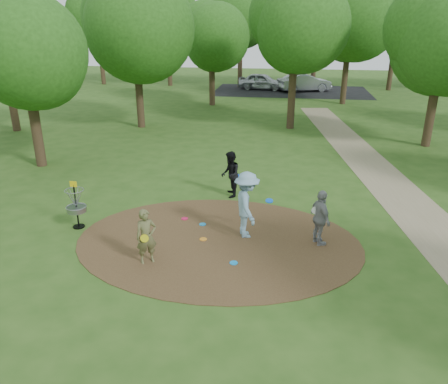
# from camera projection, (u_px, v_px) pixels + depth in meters

# --- Properties ---
(ground) EXTENTS (100.00, 100.00, 0.00)m
(ground) POSITION_uv_depth(u_px,v_px,m) (218.00, 241.00, 12.89)
(ground) COLOR #2D5119
(ground) RESTS_ON ground
(dirt_clearing) EXTENTS (8.40, 8.40, 0.02)m
(dirt_clearing) POSITION_uv_depth(u_px,v_px,m) (218.00, 241.00, 12.88)
(dirt_clearing) COLOR #47301C
(dirt_clearing) RESTS_ON ground
(footpath) EXTENTS (7.55, 39.89, 0.01)m
(footpath) POSITION_uv_depth(u_px,v_px,m) (430.00, 226.00, 13.84)
(footpath) COLOR #8C7A5B
(footpath) RESTS_ON ground
(parking_lot) EXTENTS (14.00, 8.00, 0.01)m
(parking_lot) POSITION_uv_depth(u_px,v_px,m) (291.00, 91.00, 40.22)
(parking_lot) COLOR black
(parking_lot) RESTS_ON ground
(player_observer_with_disc) EXTENTS (0.67, 0.61, 1.53)m
(player_observer_with_disc) POSITION_uv_depth(u_px,v_px,m) (146.00, 237.00, 11.50)
(player_observer_with_disc) COLOR brown
(player_observer_with_disc) RESTS_ON ground
(player_throwing_with_disc) EXTENTS (1.34, 1.48, 2.02)m
(player_throwing_with_disc) POSITION_uv_depth(u_px,v_px,m) (247.00, 205.00, 12.86)
(player_throwing_with_disc) COLOR #7FA7BE
(player_throwing_with_disc) RESTS_ON ground
(player_walking_with_disc) EXTENTS (0.78, 0.93, 1.70)m
(player_walking_with_disc) POSITION_uv_depth(u_px,v_px,m) (230.00, 174.00, 15.89)
(player_walking_with_disc) COLOR black
(player_walking_with_disc) RESTS_ON ground
(player_waiting_with_disc) EXTENTS (0.79, 1.06, 1.67)m
(player_waiting_with_disc) POSITION_uv_depth(u_px,v_px,m) (320.00, 218.00, 12.42)
(player_waiting_with_disc) COLOR gray
(player_waiting_with_disc) RESTS_ON ground
(disc_ground_cyan) EXTENTS (0.22, 0.22, 0.02)m
(disc_ground_cyan) POSITION_uv_depth(u_px,v_px,m) (203.00, 224.00, 13.89)
(disc_ground_cyan) COLOR #1989CD
(disc_ground_cyan) RESTS_ON dirt_clearing
(disc_ground_blue) EXTENTS (0.22, 0.22, 0.02)m
(disc_ground_blue) POSITION_uv_depth(u_px,v_px,m) (234.00, 263.00, 11.69)
(disc_ground_blue) COLOR #0E94EE
(disc_ground_blue) RESTS_ON dirt_clearing
(disc_ground_red) EXTENTS (0.22, 0.22, 0.02)m
(disc_ground_red) POSITION_uv_depth(u_px,v_px,m) (185.00, 219.00, 14.29)
(disc_ground_red) COLOR #D8154B
(disc_ground_red) RESTS_ON dirt_clearing
(car_left) EXTENTS (4.64, 2.47, 1.50)m
(car_left) POSITION_uv_depth(u_px,v_px,m) (262.00, 81.00, 40.86)
(car_left) COLOR #B1B6BA
(car_left) RESTS_ON ground
(car_right) EXTENTS (5.08, 3.32, 1.58)m
(car_right) POSITION_uv_depth(u_px,v_px,m) (305.00, 83.00, 39.73)
(car_right) COLOR #929498
(car_right) RESTS_ON ground
(disc_ground_orange) EXTENTS (0.22, 0.22, 0.02)m
(disc_ground_orange) POSITION_uv_depth(u_px,v_px,m) (203.00, 239.00, 12.95)
(disc_ground_orange) COLOR orange
(disc_ground_orange) RESTS_ON dirt_clearing
(disc_golf_basket) EXTENTS (0.63, 0.63, 1.54)m
(disc_golf_basket) POSITION_uv_depth(u_px,v_px,m) (76.00, 202.00, 13.45)
(disc_golf_basket) COLOR black
(disc_golf_basket) RESTS_ON ground
(tree_ring) EXTENTS (36.62, 45.69, 9.35)m
(tree_ring) POSITION_uv_depth(u_px,v_px,m) (282.00, 42.00, 19.71)
(tree_ring) COLOR #332316
(tree_ring) RESTS_ON ground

